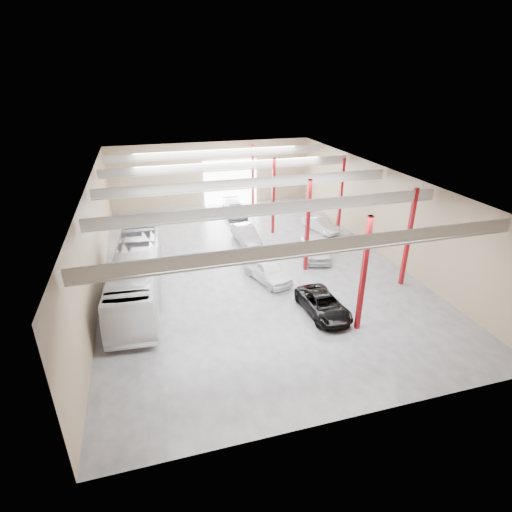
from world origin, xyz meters
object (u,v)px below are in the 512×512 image
car_row_a (267,270)px  car_row_b (246,234)px  black_sedan (323,304)px  car_right_far (316,247)px  car_right_near (321,224)px  car_row_c (235,209)px  coach_bus (137,277)px

car_row_a → car_row_b: 7.33m
black_sedan → car_right_far: size_ratio=0.93×
car_row_a → car_row_b: car_row_a is taller
car_row_b → car_right_near: (7.51, 0.70, -0.07)m
car_right_near → car_row_c: bearing=120.3°
black_sedan → car_row_b: (-1.71, 12.52, 0.09)m
coach_bus → car_right_far: bearing=16.8°
coach_bus → car_right_far: 14.35m
black_sedan → car_right_near: bearing=63.7°
coach_bus → car_row_a: (8.99, 0.20, -0.89)m
car_right_near → coach_bus: bearing=-170.2°
coach_bus → car_row_b: (9.29, 7.52, -0.92)m
coach_bus → black_sedan: 12.13m
car_right_near → car_right_far: 5.91m
car_row_a → car_row_b: bearing=70.5°
car_row_a → coach_bus: bearing=164.1°
coach_bus → car_row_c: bearing=60.4°
car_row_a → car_right_far: bearing=12.2°
car_right_near → car_right_far: bearing=-134.5°
car_row_b → coach_bus: bearing=-144.9°
car_right_near → car_right_far: size_ratio=0.81×
car_row_a → car_row_c: car_row_a is taller
coach_bus → car_row_a: bearing=5.9°
coach_bus → car_right_near: coach_bus is taller
car_row_c → car_right_near: (6.83, -6.45, -0.06)m
black_sedan → car_row_c: 19.70m
car_row_a → car_right_near: bearing=28.6°
car_right_far → black_sedan: bearing=-95.5°
car_row_c → car_right_far: 12.33m
car_right_near → car_right_far: (-2.79, -5.20, 0.19)m
car_row_a → car_right_near: size_ratio=1.11×
coach_bus → car_row_a: size_ratio=2.63×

